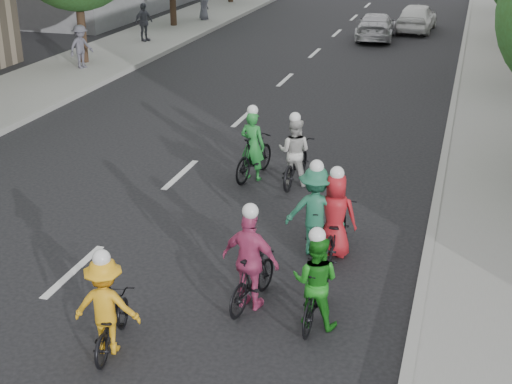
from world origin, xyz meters
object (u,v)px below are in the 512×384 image
at_px(cyclist_0, 335,224).
at_px(follow_car_trail, 417,17).
at_px(cyclist_2, 251,269).
at_px(follow_car_lead, 376,26).
at_px(spectator_0, 81,47).
at_px(cyclist_3, 315,216).
at_px(cyclist_4, 316,287).
at_px(cyclist_6, 254,153).
at_px(spectator_2, 204,5).
at_px(cyclist_5, 295,158).
at_px(spectator_1, 144,22).
at_px(cyclist_1, 108,313).

xyz_separation_m(cyclist_0, follow_car_trail, (-0.69, 24.60, 0.08)).
relative_size(cyclist_2, follow_car_lead, 0.45).
relative_size(cyclist_0, spectator_0, 1.09).
distance_m(cyclist_0, cyclist_3, 0.40).
bearing_deg(cyclist_4, cyclist_6, -62.46).
relative_size(follow_car_lead, spectator_0, 2.55).
height_order(cyclist_0, follow_car_lead, cyclist_0).
height_order(cyclist_0, spectator_2, cyclist_0).
height_order(cyclist_0, cyclist_2, cyclist_2).
distance_m(cyclist_2, cyclist_4, 1.13).
distance_m(cyclist_3, cyclist_5, 3.52).
bearing_deg(spectator_0, follow_car_trail, -21.81).
height_order(cyclist_6, spectator_1, spectator_1).
xyz_separation_m(cyclist_1, cyclist_4, (2.75, 1.58, 0.02)).
bearing_deg(cyclist_2, cyclist_4, -179.47).
relative_size(cyclist_3, spectator_2, 1.19).
bearing_deg(spectator_2, cyclist_3, -152.62).
height_order(cyclist_4, spectator_1, spectator_1).
height_order(cyclist_4, cyclist_5, cyclist_5).
relative_size(cyclist_5, spectator_0, 1.15).
bearing_deg(cyclist_2, cyclist_6, -63.17).
bearing_deg(follow_car_lead, cyclist_0, 92.69).
distance_m(cyclist_1, spectator_1, 23.65).
bearing_deg(spectator_1, cyclist_1, -132.75).
bearing_deg(cyclist_3, cyclist_5, -79.55).
bearing_deg(follow_car_trail, cyclist_1, 89.43).
height_order(cyclist_6, follow_car_lead, cyclist_6).
height_order(spectator_0, spectator_2, spectator_0).
distance_m(cyclist_2, follow_car_trail, 26.83).
height_order(cyclist_5, spectator_1, spectator_1).
relative_size(spectator_1, spectator_2, 1.08).
height_order(cyclist_5, spectator_2, cyclist_5).
bearing_deg(spectator_0, cyclist_5, -109.46).
height_order(cyclist_1, spectator_2, spectator_2).
distance_m(cyclist_4, cyclist_5, 5.93).
bearing_deg(spectator_2, spectator_0, -179.58).
bearing_deg(cyclist_4, spectator_2, -64.17).
xyz_separation_m(follow_car_lead, spectator_1, (-9.82, -4.28, 0.39)).
distance_m(cyclist_1, spectator_2, 29.49).
bearing_deg(cyclist_6, follow_car_trail, -84.03).
bearing_deg(cyclist_1, cyclist_6, -100.03).
bearing_deg(follow_car_lead, cyclist_6, 85.82).
bearing_deg(cyclist_4, follow_car_lead, -82.47).
xyz_separation_m(follow_car_trail, spectator_0, (-11.39, -12.63, 0.27)).
distance_m(cyclist_2, spectator_1, 22.81).
height_order(cyclist_1, follow_car_lead, cyclist_1).
bearing_deg(follow_car_lead, spectator_2, -16.16).
xyz_separation_m(cyclist_0, cyclist_4, (0.16, -2.41, 0.02)).
bearing_deg(cyclist_6, spectator_2, -55.24).
bearing_deg(follow_car_trail, spectator_1, 34.51).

